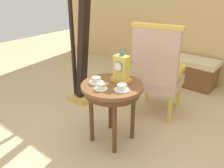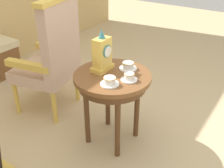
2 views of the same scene
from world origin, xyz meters
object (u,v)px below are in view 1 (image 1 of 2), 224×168
(side_table, at_px, (112,92))
(window_bench, at_px, (184,70))
(mantel_clock, at_px, (121,69))
(harp, at_px, (80,47))
(teacup_right, at_px, (101,87))
(teacup_left, at_px, (96,80))
(armchair, at_px, (157,70))
(teacup_center, at_px, (122,88))

(side_table, xyz_separation_m, window_bench, (-0.06, 1.90, -0.33))
(mantel_clock, relative_size, harp, 0.18)
(mantel_clock, bearing_deg, teacup_right, -96.77)
(side_table, distance_m, window_bench, 1.93)
(harp, height_order, window_bench, harp)
(teacup_left, distance_m, window_bench, 2.02)
(side_table, relative_size, teacup_left, 4.57)
(teacup_left, relative_size, armchair, 0.12)
(side_table, height_order, window_bench, side_table)
(window_bench, bearing_deg, mantel_clock, -87.28)
(teacup_left, xyz_separation_m, teacup_center, (0.30, 0.03, -0.00))
(side_table, distance_m, harp, 0.99)
(teacup_right, bearing_deg, teacup_left, 148.60)
(teacup_left, distance_m, armchair, 0.84)
(harp, bearing_deg, teacup_right, -33.43)
(mantel_clock, distance_m, armchair, 0.65)
(window_bench, bearing_deg, teacup_center, -83.71)
(side_table, xyz_separation_m, teacup_left, (-0.14, -0.07, 0.11))
(side_table, bearing_deg, mantel_clock, 78.13)
(teacup_left, bearing_deg, teacup_right, -31.40)
(mantel_clock, distance_m, window_bench, 1.87)
(teacup_right, distance_m, teacup_center, 0.19)
(teacup_right, relative_size, mantel_clock, 0.37)
(side_table, height_order, teacup_center, teacup_center)
(teacup_left, xyz_separation_m, mantel_clock, (0.17, 0.18, 0.11))
(harp, distance_m, window_bench, 1.78)
(side_table, height_order, mantel_clock, mantel_clock)
(mantel_clock, bearing_deg, teacup_center, -50.51)
(teacup_center, relative_size, harp, 0.08)
(teacup_left, relative_size, teacup_right, 1.11)
(teacup_left, height_order, window_bench, teacup_left)
(harp, bearing_deg, teacup_center, -24.20)
(teacup_center, xyz_separation_m, armchair, (-0.07, 0.78, -0.07))
(teacup_right, relative_size, teacup_center, 0.87)
(side_table, relative_size, mantel_clock, 1.90)
(teacup_right, bearing_deg, window_bench, 91.49)
(harp, relative_size, window_bench, 1.85)
(side_table, bearing_deg, armchair, 83.86)
(teacup_center, relative_size, window_bench, 0.14)
(side_table, bearing_deg, teacup_left, -152.56)
(armchair, bearing_deg, window_bench, 96.92)
(teacup_left, height_order, armchair, armchair)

